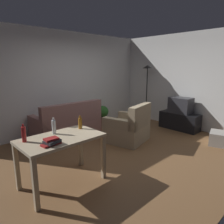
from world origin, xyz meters
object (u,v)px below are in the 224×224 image
torchiere_lamp (147,78)px  bottle_clear (54,127)px  storage_box (218,138)px  couch (68,125)px  book_stack (52,142)px  armchair (129,128)px  tv_stand (179,121)px  bottle_red (24,134)px  potted_plant (103,113)px  bottle_amber (80,123)px  tv (181,105)px  desk (61,144)px

torchiere_lamp → bottle_clear: bearing=-163.0°
storage_box → couch: bearing=128.3°
bottle_clear → book_stack: size_ratio=0.96×
bottle_clear → armchair: bearing=9.0°
tv_stand → book_stack: bearing=95.1°
couch → bottle_red: bearing=44.7°
armchair → book_stack: armchair is taller
potted_plant → book_stack: (-2.89, -2.31, 0.47)m
torchiere_lamp → bottle_amber: torchiere_lamp is taller
couch → storage_box: bearing=128.3°
tv → potted_plant: bearing=32.4°
tv_stand → potted_plant: potted_plant is taller
couch → desk: 2.20m
desk → armchair: armchair is taller
tv → desk: size_ratio=0.50×
tv → bottle_amber: 3.44m
book_stack → armchair: bearing=17.0°
tv → couch: bearing=58.6°
tv_stand → storage_box: (-0.43, -1.21, -0.09)m
tv → bottle_amber: size_ratio=2.70×
bottle_clear → book_stack: 0.46m
bottle_red → armchair: bearing=8.0°
desk → bottle_red: bottle_red is taller
couch → bottle_clear: 2.09m
bottle_clear → bottle_amber: bottle_clear is taller
tv_stand → tv: tv is taller
torchiere_lamp → book_stack: 4.45m
torchiere_lamp → bottle_amber: (-3.43, -1.24, -0.56)m
torchiere_lamp → armchair: torchiere_lamp is taller
storage_box → book_stack: book_stack is taller
couch → bottle_amber: 1.91m
torchiere_lamp → desk: (-3.88, -1.39, -0.76)m
couch → armchair: size_ratio=1.52×
potted_plant → book_stack: size_ratio=2.14×
potted_plant → book_stack: book_stack is taller
tv → torchiere_lamp: (-0.00, 1.20, 0.71)m
tv → bottle_red: (-4.35, -0.01, 0.17)m
tv → potted_plant: tv is taller
desk → book_stack: book_stack is taller
desk → bottle_clear: bearing=89.3°
armchair → bottle_clear: (-2.11, -0.33, 0.55)m
bottle_amber → book_stack: bearing=-154.2°
armchair → bottle_red: bottle_red is taller
bottle_clear → bottle_amber: 0.45m
bottle_clear → book_stack: bearing=-121.8°
desk → armchair: bearing=13.5°
tv_stand → storage_box: 1.29m
storage_box → bottle_amber: bottle_amber is taller
tv_stand → book_stack: (-4.12, -0.37, 0.56)m
couch → book_stack: 2.51m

